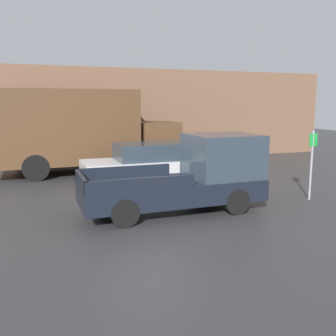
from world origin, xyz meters
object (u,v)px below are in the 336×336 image
Objects in this scene: delivery_truck at (78,130)px; car at (149,164)px; newspaper_box at (109,154)px; parking_sign at (312,161)px; pickup_truck at (192,176)px.

car is at bearing -57.17° from delivery_truck.
car is 5.03× the size of newspaper_box.
delivery_truck is 8.41× the size of newspaper_box.
parking_sign is (4.15, -3.82, 0.44)m from car.
delivery_truck is at bearing -126.94° from newspaper_box.
pickup_truck is 0.63× the size of delivery_truck.
car is 4.16m from delivery_truck.
pickup_truck is 2.30× the size of parking_sign.
delivery_truck reaches higher than pickup_truck.
pickup_truck is 4.01m from parking_sign.
pickup_truck is 3.54m from car.
parking_sign is 10.63m from newspaper_box.
delivery_truck is (-2.34, 6.90, 0.95)m from pickup_truck.
car is at bearing 92.64° from pickup_truck.
parking_sign is at bearing -42.60° from car.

